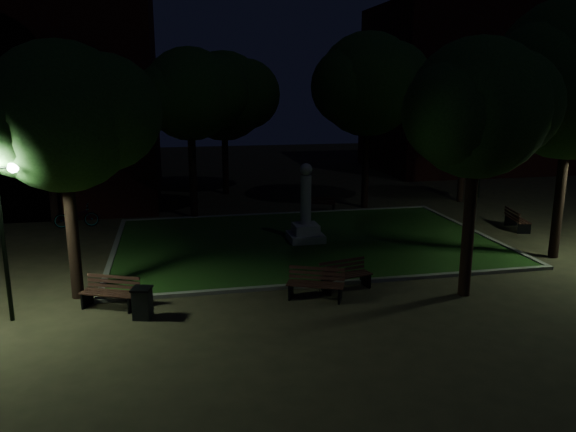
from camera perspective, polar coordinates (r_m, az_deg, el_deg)
The scene contains 23 objects.
ground at distance 21.29m, azimuth 3.05°, elevation -4.13°, with size 80.00×80.00×0.00m, color #3D3623.
lawn at distance 23.14m, azimuth 1.80°, elevation -2.59°, with size 15.00×10.00×0.08m, color #234B17.
lawn_kerb at distance 23.14m, azimuth 1.80°, elevation -2.55°, with size 15.40×10.40×0.12m.
monument at distance 22.91m, azimuth 1.81°, elevation -0.39°, with size 1.40×1.40×3.20m.
building_far at distance 45.95m, azimuth 19.09°, elevation 12.08°, with size 16.00×10.00×12.00m, color #461712.
tree_west at distance 17.37m, azimuth -21.66°, elevation 9.32°, with size 5.29×4.32×7.60m.
tree_north_wl at distance 26.91m, azimuth -9.74°, elevation 12.09°, with size 5.26×4.29×8.06m.
tree_north_er at distance 29.38m, azimuth 8.38°, elevation 13.08°, with size 6.41×5.23×8.97m.
tree_ne at distance 32.16m, azimuth 17.76°, elevation 9.43°, with size 4.94×4.04×6.59m.
tree_east at distance 22.66m, azimuth 27.24°, elevation 12.30°, with size 7.00×5.72×9.40m.
tree_se at distance 17.28m, azimuth 18.98°, elevation 10.28°, with size 4.98×4.06×7.71m.
tree_nw at distance 27.80m, azimuth -23.40°, elevation 11.16°, with size 5.43×4.43×8.08m.
tree_far_north at distance 33.04m, azimuth -6.35°, elevation 12.01°, with size 6.23×5.08×8.24m.
lamppost_sw at distance 16.61m, azimuth -27.25°, elevation 0.37°, with size 1.18×0.28×4.37m.
lamppost_nw at distance 29.89m, azimuth -25.72°, elevation 5.21°, with size 1.18×0.28×4.02m.
lamppost_ne at distance 33.67m, azimuth 19.08°, elevation 6.59°, with size 1.18×0.28×4.06m.
bench_near_left at distance 17.09m, azimuth 2.83°, elevation -6.98°, with size 1.81×1.22×0.94m.
bench_near_right at distance 17.97m, azimuth 5.82°, elevation -6.06°, with size 1.75×0.95×0.91m.
bench_west_near at distance 17.22m, azimuth -17.58°, elevation -7.49°, with size 1.76×1.21×0.92m.
bench_right_side at distance 27.06m, azimuth 22.18°, elevation -0.39°, with size 0.91×1.76×0.92m.
bench_far_side at distance 28.86m, azimuth 3.46°, elevation 1.22°, with size 1.45×1.00×0.76m.
trash_bin at distance 16.21m, azimuth -14.58°, elevation -8.53°, with size 0.64×0.64×0.89m.
bicycle at distance 27.24m, azimuth -20.71°, elevation -0.01°, with size 0.68×1.95×1.02m, color black.
Camera 1 is at (-5.23, -19.65, 6.33)m, focal length 35.00 mm.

